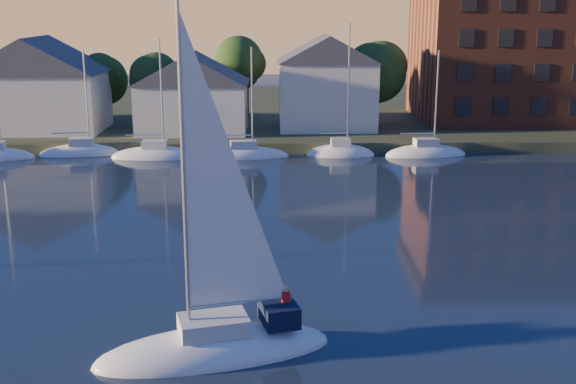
{
  "coord_description": "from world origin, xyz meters",
  "views": [
    {
      "loc": [
        2.34,
        -17.45,
        13.9
      ],
      "look_at": [
        3.13,
        22.0,
        3.57
      ],
      "focal_mm": 45.0,
      "sensor_mm": 36.0,
      "label": 1
    }
  ],
  "objects_px": {
    "hero_sailboat": "(218,340)",
    "condo_block": "(554,41)",
    "clubhouse_east": "(327,81)",
    "clubhouse_west": "(38,83)",
    "clubhouse_centre": "(192,91)"
  },
  "relations": [
    {
      "from": "hero_sailboat",
      "to": "condo_block",
      "type": "bearing_deg",
      "value": -136.3
    },
    {
      "from": "clubhouse_east",
      "to": "condo_block",
      "type": "distance_m",
      "value": 26.94
    },
    {
      "from": "clubhouse_west",
      "to": "condo_block",
      "type": "distance_m",
      "value": 56.56
    },
    {
      "from": "condo_block",
      "to": "hero_sailboat",
      "type": "height_order",
      "value": "condo_block"
    },
    {
      "from": "clubhouse_west",
      "to": "hero_sailboat",
      "type": "relative_size",
      "value": 0.9
    },
    {
      "from": "condo_block",
      "to": "clubhouse_west",
      "type": "bearing_deg",
      "value": -172.93
    },
    {
      "from": "clubhouse_centre",
      "to": "condo_block",
      "type": "height_order",
      "value": "condo_block"
    },
    {
      "from": "clubhouse_centre",
      "to": "clubhouse_east",
      "type": "relative_size",
      "value": 1.1
    },
    {
      "from": "clubhouse_west",
      "to": "hero_sailboat",
      "type": "distance_m",
      "value": 53.51
    },
    {
      "from": "clubhouse_west",
      "to": "clubhouse_centre",
      "type": "height_order",
      "value": "clubhouse_west"
    },
    {
      "from": "condo_block",
      "to": "hero_sailboat",
      "type": "distance_m",
      "value": 65.67
    },
    {
      "from": "clubhouse_east",
      "to": "condo_block",
      "type": "relative_size",
      "value": 0.34
    },
    {
      "from": "clubhouse_west",
      "to": "clubhouse_centre",
      "type": "xyz_separation_m",
      "value": [
        16.0,
        -1.0,
        -0.8
      ]
    },
    {
      "from": "clubhouse_west",
      "to": "condo_block",
      "type": "xyz_separation_m",
      "value": [
        56.0,
        6.95,
        3.86
      ]
    },
    {
      "from": "condo_block",
      "to": "hero_sailboat",
      "type": "xyz_separation_m",
      "value": [
        -34.0,
        -55.43,
        -9.17
      ]
    }
  ]
}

